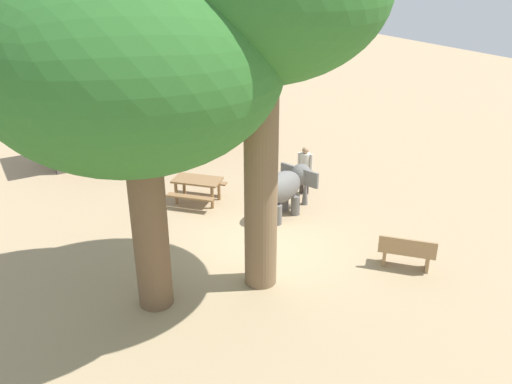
# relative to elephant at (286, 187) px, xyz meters

# --- Properties ---
(ground_plane) EXTENTS (60.00, 60.00, 0.00)m
(ground_plane) POSITION_rel_elephant_xyz_m (-1.45, -1.23, -0.92)
(ground_plane) COLOR tan
(elephant) EXTENTS (2.08, 1.54, 1.44)m
(elephant) POSITION_rel_elephant_xyz_m (0.00, 0.00, 0.00)
(elephant) COLOR slate
(elephant) RESTS_ON ground_plane
(person_handler) EXTENTS (0.32, 0.44, 1.62)m
(person_handler) POSITION_rel_elephant_xyz_m (1.38, 0.99, 0.03)
(person_handler) COLOR #3F3833
(person_handler) RESTS_ON ground_plane
(shade_tree_main) EXTENTS (5.83, 5.35, 7.47)m
(shade_tree_main) POSITION_rel_elephant_xyz_m (-4.96, -2.24, 4.42)
(shade_tree_main) COLOR brown
(shade_tree_main) RESTS_ON ground_plane
(wooden_bench) EXTENTS (1.24, 1.30, 0.88)m
(wooden_bench) POSITION_rel_elephant_xyz_m (0.98, -4.02, -0.45)
(wooden_bench) COLOR #9E7A51
(wooden_bench) RESTS_ON ground_plane
(picnic_table_near) EXTENTS (2.11, 2.11, 0.78)m
(picnic_table_near) POSITION_rel_elephant_xyz_m (-1.91, 2.16, -0.33)
(picnic_table_near) COLOR olive
(picnic_table_near) RESTS_ON ground_plane
(market_stall_blue) EXTENTS (2.50, 2.50, 2.52)m
(market_stall_blue) POSITION_rel_elephant_xyz_m (-4.33, 7.62, 0.22)
(market_stall_blue) COLOR #59514C
(market_stall_blue) RESTS_ON ground_plane
(market_stall_teal) EXTENTS (2.50, 2.50, 2.52)m
(market_stall_teal) POSITION_rel_elephant_xyz_m (-1.73, 7.62, 0.22)
(market_stall_teal) COLOR #59514C
(market_stall_teal) RESTS_ON ground_plane
(market_stall_red) EXTENTS (2.50, 2.50, 2.52)m
(market_stall_red) POSITION_rel_elephant_xyz_m (0.87, 7.62, 0.22)
(market_stall_red) COLOR #59514C
(market_stall_red) RESTS_ON ground_plane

